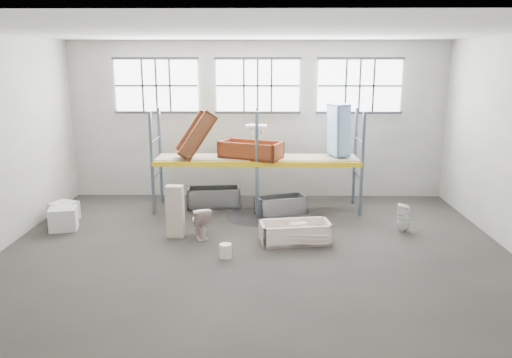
{
  "coord_description": "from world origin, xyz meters",
  "views": [
    {
      "loc": [
        0.2,
        -11.17,
        4.43
      ],
      "look_at": [
        0.0,
        1.5,
        1.4
      ],
      "focal_mm": 35.41,
      "sensor_mm": 36.0,
      "label": 1
    }
  ],
  "objects_px": {
    "cistern_tall": "(175,211)",
    "bucket": "(226,251)",
    "toilet_white": "(404,218)",
    "steel_tub_right": "(281,205)",
    "steel_tub_left": "(214,197)",
    "carton_near": "(63,219)",
    "bathtub_beige": "(295,232)",
    "blue_tub_upright": "(339,130)",
    "toilet_beige": "(200,222)",
    "rust_tub_flat": "(251,150)"
  },
  "relations": [
    {
      "from": "bathtub_beige",
      "to": "carton_near",
      "type": "xyz_separation_m",
      "value": [
        -6.09,
        0.84,
        0.04
      ]
    },
    {
      "from": "rust_tub_flat",
      "to": "bucket",
      "type": "distance_m",
      "value": 4.16
    },
    {
      "from": "steel_tub_right",
      "to": "bucket",
      "type": "xyz_separation_m",
      "value": [
        -1.37,
        -3.41,
        -0.1
      ]
    },
    {
      "from": "carton_near",
      "to": "blue_tub_upright",
      "type": "bearing_deg",
      "value": 15.61
    },
    {
      "from": "cistern_tall",
      "to": "bucket",
      "type": "xyz_separation_m",
      "value": [
        1.37,
        -1.39,
        -0.51
      ]
    },
    {
      "from": "steel_tub_left",
      "to": "blue_tub_upright",
      "type": "bearing_deg",
      "value": -2.38
    },
    {
      "from": "toilet_white",
      "to": "steel_tub_left",
      "type": "distance_m",
      "value": 5.69
    },
    {
      "from": "bucket",
      "to": "toilet_beige",
      "type": "bearing_deg",
      "value": 118.46
    },
    {
      "from": "toilet_beige",
      "to": "cistern_tall",
      "type": "height_order",
      "value": "cistern_tall"
    },
    {
      "from": "cistern_tall",
      "to": "steel_tub_right",
      "type": "bearing_deg",
      "value": 40.11
    },
    {
      "from": "toilet_beige",
      "to": "carton_near",
      "type": "height_order",
      "value": "toilet_beige"
    },
    {
      "from": "toilet_beige",
      "to": "cistern_tall",
      "type": "relative_size",
      "value": 0.6
    },
    {
      "from": "bathtub_beige",
      "to": "toilet_white",
      "type": "height_order",
      "value": "toilet_white"
    },
    {
      "from": "toilet_beige",
      "to": "rust_tub_flat",
      "type": "distance_m",
      "value": 3.05
    },
    {
      "from": "bucket",
      "to": "carton_near",
      "type": "relative_size",
      "value": 0.47
    },
    {
      "from": "cistern_tall",
      "to": "blue_tub_upright",
      "type": "distance_m",
      "value": 5.41
    },
    {
      "from": "steel_tub_left",
      "to": "carton_near",
      "type": "bearing_deg",
      "value": -149.19
    },
    {
      "from": "bathtub_beige",
      "to": "toilet_beige",
      "type": "height_order",
      "value": "toilet_beige"
    },
    {
      "from": "toilet_beige",
      "to": "bathtub_beige",
      "type": "bearing_deg",
      "value": 151.39
    },
    {
      "from": "bathtub_beige",
      "to": "cistern_tall",
      "type": "bearing_deg",
      "value": 164.42
    },
    {
      "from": "toilet_white",
      "to": "steel_tub_right",
      "type": "distance_m",
      "value": 3.54
    },
    {
      "from": "bathtub_beige",
      "to": "toilet_white",
      "type": "xyz_separation_m",
      "value": [
        2.89,
        0.8,
        0.13
      ]
    },
    {
      "from": "carton_near",
      "to": "cistern_tall",
      "type": "bearing_deg",
      "value": -8.79
    },
    {
      "from": "steel_tub_left",
      "to": "steel_tub_right",
      "type": "height_order",
      "value": "steel_tub_left"
    },
    {
      "from": "carton_near",
      "to": "toilet_beige",
      "type": "bearing_deg",
      "value": -7.56
    },
    {
      "from": "bathtub_beige",
      "to": "rust_tub_flat",
      "type": "xyz_separation_m",
      "value": [
        -1.16,
        2.75,
        1.57
      ]
    },
    {
      "from": "steel_tub_left",
      "to": "blue_tub_upright",
      "type": "xyz_separation_m",
      "value": [
        3.73,
        -0.16,
        2.1
      ]
    },
    {
      "from": "bathtub_beige",
      "to": "carton_near",
      "type": "bearing_deg",
      "value": 163.43
    },
    {
      "from": "bathtub_beige",
      "to": "carton_near",
      "type": "distance_m",
      "value": 6.14
    },
    {
      "from": "steel_tub_left",
      "to": "rust_tub_flat",
      "type": "height_order",
      "value": "rust_tub_flat"
    },
    {
      "from": "steel_tub_right",
      "to": "carton_near",
      "type": "height_order",
      "value": "carton_near"
    },
    {
      "from": "toilet_white",
      "to": "blue_tub_upright",
      "type": "distance_m",
      "value": 3.28
    },
    {
      "from": "toilet_white",
      "to": "carton_near",
      "type": "bearing_deg",
      "value": -77.87
    },
    {
      "from": "steel_tub_left",
      "to": "rust_tub_flat",
      "type": "relative_size",
      "value": 0.9
    },
    {
      "from": "blue_tub_upright",
      "to": "toilet_beige",
      "type": "bearing_deg",
      "value": -145.79
    },
    {
      "from": "steel_tub_left",
      "to": "bucket",
      "type": "height_order",
      "value": "steel_tub_left"
    },
    {
      "from": "toilet_white",
      "to": "bucket",
      "type": "bearing_deg",
      "value": -55.68
    },
    {
      "from": "bathtub_beige",
      "to": "blue_tub_upright",
      "type": "distance_m",
      "value": 3.9
    },
    {
      "from": "bucket",
      "to": "steel_tub_right",
      "type": "bearing_deg",
      "value": 68.07
    },
    {
      "from": "toilet_beige",
      "to": "carton_near",
      "type": "bearing_deg",
      "value": -27.96
    },
    {
      "from": "steel_tub_left",
      "to": "rust_tub_flat",
      "type": "distance_m",
      "value": 1.94
    },
    {
      "from": "rust_tub_flat",
      "to": "bathtub_beige",
      "type": "bearing_deg",
      "value": -67.06
    },
    {
      "from": "toilet_beige",
      "to": "bucket",
      "type": "bearing_deg",
      "value": 98.06
    },
    {
      "from": "steel_tub_left",
      "to": "steel_tub_right",
      "type": "distance_m",
      "value": 2.16
    },
    {
      "from": "cistern_tall",
      "to": "blue_tub_upright",
      "type": "xyz_separation_m",
      "value": [
        4.43,
        2.57,
        1.73
      ]
    },
    {
      "from": "toilet_beige",
      "to": "steel_tub_right",
      "type": "height_order",
      "value": "toilet_beige"
    },
    {
      "from": "bathtub_beige",
      "to": "steel_tub_right",
      "type": "height_order",
      "value": "steel_tub_right"
    },
    {
      "from": "blue_tub_upright",
      "to": "bucket",
      "type": "distance_m",
      "value": 5.48
    },
    {
      "from": "rust_tub_flat",
      "to": "carton_near",
      "type": "relative_size",
      "value": 2.59
    },
    {
      "from": "toilet_white",
      "to": "steel_tub_right",
      "type": "bearing_deg",
      "value": -104.09
    }
  ]
}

